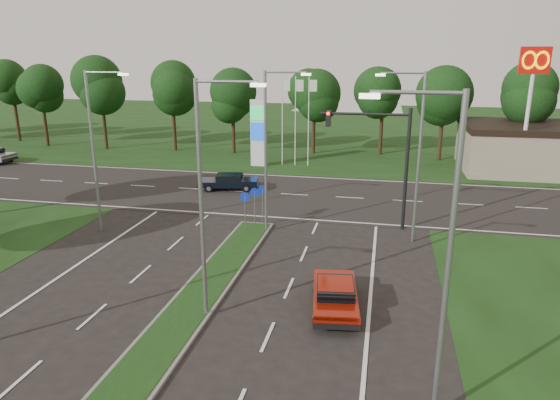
# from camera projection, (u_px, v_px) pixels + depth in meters

# --- Properties ---
(verge_far) EXTENTS (160.00, 50.00, 0.02)m
(verge_far) POSITION_uv_depth(u_px,v_px,m) (330.00, 133.00, 65.61)
(verge_far) COLOR black
(verge_far) RESTS_ON ground
(cross_road) EXTENTS (160.00, 12.00, 0.02)m
(cross_road) POSITION_uv_depth(u_px,v_px,m) (281.00, 194.00, 36.49)
(cross_road) COLOR black
(cross_road) RESTS_ON ground
(median_kerb) EXTENTS (2.00, 26.00, 0.12)m
(median_kerb) POSITION_uv_depth(u_px,v_px,m) (165.00, 339.00, 17.68)
(median_kerb) COLOR slate
(median_kerb) RESTS_ON ground
(commercial_building) EXTENTS (16.00, 9.00, 4.00)m
(commercial_building) POSITION_uv_depth(u_px,v_px,m) (560.00, 149.00, 42.81)
(commercial_building) COLOR gray
(commercial_building) RESTS_ON ground
(streetlight_median_near) EXTENTS (2.53, 0.22, 9.00)m
(streetlight_median_near) POSITION_uv_depth(u_px,v_px,m) (206.00, 190.00, 17.96)
(streetlight_median_near) COLOR gray
(streetlight_median_near) RESTS_ON ground
(streetlight_median_far) EXTENTS (2.53, 0.22, 9.00)m
(streetlight_median_far) POSITION_uv_depth(u_px,v_px,m) (269.00, 144.00, 27.36)
(streetlight_median_far) COLOR gray
(streetlight_median_far) RESTS_ON ground
(streetlight_left_far) EXTENTS (2.53, 0.22, 9.00)m
(streetlight_left_far) POSITION_uv_depth(u_px,v_px,m) (96.00, 144.00, 27.33)
(streetlight_left_far) COLOR gray
(streetlight_left_far) RESTS_ON ground
(streetlight_right_far) EXTENTS (2.53, 0.22, 9.00)m
(streetlight_right_far) POSITION_uv_depth(u_px,v_px,m) (416.00, 149.00, 25.80)
(streetlight_right_far) COLOR gray
(streetlight_right_far) RESTS_ON ground
(streetlight_right_near) EXTENTS (2.53, 0.22, 9.00)m
(streetlight_right_near) POSITION_uv_depth(u_px,v_px,m) (442.00, 247.00, 12.65)
(streetlight_right_near) COLOR gray
(streetlight_right_near) RESTS_ON ground
(traffic_signal) EXTENTS (5.10, 0.42, 7.00)m
(traffic_signal) POSITION_uv_depth(u_px,v_px,m) (384.00, 149.00, 28.12)
(traffic_signal) COLOR black
(traffic_signal) RESTS_ON ground
(median_signs) EXTENTS (1.16, 1.76, 2.38)m
(median_signs) POSITION_uv_depth(u_px,v_px,m) (254.00, 200.00, 28.87)
(median_signs) COLOR gray
(median_signs) RESTS_ON ground
(gas_pylon) EXTENTS (5.80, 1.26, 8.00)m
(gas_pylon) POSITION_uv_depth(u_px,v_px,m) (261.00, 131.00, 44.85)
(gas_pylon) COLOR silver
(gas_pylon) RESTS_ON ground
(mcdonalds_sign) EXTENTS (2.20, 0.47, 10.40)m
(mcdonalds_sign) POSITION_uv_depth(u_px,v_px,m) (532.00, 79.00, 38.16)
(mcdonalds_sign) COLOR silver
(mcdonalds_sign) RESTS_ON ground
(treeline_far) EXTENTS (6.00, 6.00, 9.90)m
(treeline_far) POSITION_uv_depth(u_px,v_px,m) (315.00, 86.00, 49.53)
(treeline_far) COLOR black
(treeline_far) RESTS_ON ground
(red_sedan) EXTENTS (2.23, 4.36, 1.15)m
(red_sedan) POSITION_uv_depth(u_px,v_px,m) (335.00, 295.00, 19.78)
(red_sedan) COLOR maroon
(red_sedan) RESTS_ON ground
(navy_sedan) EXTENTS (4.61, 2.60, 1.19)m
(navy_sedan) POSITION_uv_depth(u_px,v_px,m) (229.00, 181.00, 37.49)
(navy_sedan) COLOR black
(navy_sedan) RESTS_ON ground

